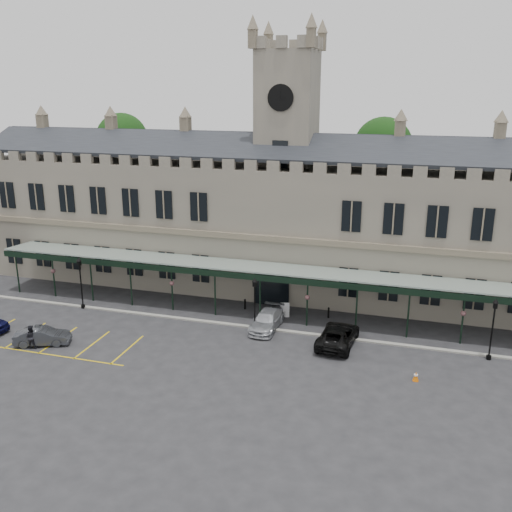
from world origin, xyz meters
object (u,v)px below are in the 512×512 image
(car_van, at_px, (338,335))
(car_taxi, at_px, (267,320))
(lamp_post_left, at_px, (81,278))
(sign_board, at_px, (285,310))
(car_left_b, at_px, (42,336))
(lamp_post_mid, at_px, (255,300))
(lamp_post_right, at_px, (493,324))
(person_b, at_px, (31,337))
(traffic_cone, at_px, (416,376))
(clock_tower, at_px, (287,152))
(station_building, at_px, (285,223))

(car_van, bearing_deg, car_taxi, -8.28)
(lamp_post_left, bearing_deg, sign_board, 9.77)
(car_left_b, bearing_deg, lamp_post_mid, -87.61)
(lamp_post_right, bearing_deg, car_taxi, 177.69)
(sign_board, bearing_deg, lamp_post_right, -28.31)
(lamp_post_mid, bearing_deg, car_left_b, -155.24)
(lamp_post_mid, relative_size, car_taxi, 0.93)
(person_b, bearing_deg, lamp_post_left, -100.03)
(lamp_post_right, distance_m, traffic_cone, 7.30)
(lamp_post_left, height_order, traffic_cone, lamp_post_left)
(car_taxi, height_order, person_b, person_b)
(traffic_cone, height_order, sign_board, sign_board)
(lamp_post_left, xyz_separation_m, lamp_post_right, (33.72, -0.36, -0.01))
(clock_tower, xyz_separation_m, lamp_post_left, (-15.87, -10.64, -10.33))
(station_building, height_order, clock_tower, clock_tower)
(person_b, bearing_deg, car_taxi, -168.02)
(lamp_post_left, bearing_deg, car_left_b, -80.43)
(lamp_post_left, relative_size, person_b, 2.57)
(station_building, height_order, sign_board, station_building)
(traffic_cone, distance_m, car_taxi, 13.05)
(lamp_post_mid, relative_size, person_b, 2.50)
(lamp_post_mid, distance_m, car_left_b, 16.49)
(clock_tower, bearing_deg, sign_board, -76.27)
(car_taxi, bearing_deg, lamp_post_left, -177.43)
(lamp_post_mid, height_order, lamp_post_right, lamp_post_right)
(lamp_post_left, distance_m, lamp_post_mid, 16.12)
(lamp_post_right, relative_size, person_b, 2.56)
(lamp_post_left, relative_size, sign_board, 3.57)
(lamp_post_left, xyz_separation_m, person_b, (0.84, -8.16, -1.87))
(station_building, xyz_separation_m, car_taxi, (1.00, -10.23, -5.75))
(lamp_post_right, relative_size, sign_board, 3.56)
(lamp_post_right, distance_m, sign_board, 16.50)
(clock_tower, height_order, lamp_post_mid, clock_tower)
(lamp_post_mid, relative_size, traffic_cone, 6.96)
(clock_tower, height_order, car_van, clock_tower)
(clock_tower, relative_size, lamp_post_right, 5.30)
(person_b, bearing_deg, lamp_post_mid, -169.40)
(car_left_b, bearing_deg, car_taxi, -86.07)
(lamp_post_left, bearing_deg, person_b, -84.15)
(station_building, xyz_separation_m, lamp_post_right, (17.86, -10.91, -3.69))
(lamp_post_right, height_order, car_van, lamp_post_right)
(traffic_cone, relative_size, sign_board, 0.50)
(lamp_post_right, xyz_separation_m, sign_board, (-16.00, 3.41, -2.13))
(car_left_b, height_order, car_taxi, car_taxi)
(car_left_b, height_order, person_b, person_b)
(traffic_cone, bearing_deg, station_building, 129.44)
(car_left_b, bearing_deg, clock_tower, -61.39)
(traffic_cone, xyz_separation_m, car_van, (-5.87, 4.07, 0.45))
(car_left_b, distance_m, person_b, 0.89)
(car_left_b, height_order, car_van, car_van)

